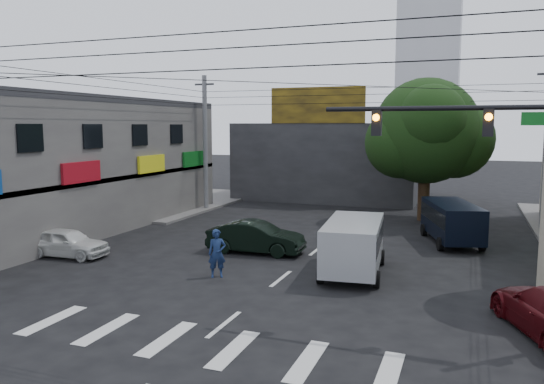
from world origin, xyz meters
The scene contains 14 objects.
ground centered at (0.00, 0.00, 0.00)m, with size 160.00×160.00×0.00m, color black.
sidewalk_far_left centered at (-18.00, 18.00, 0.07)m, with size 16.00×16.00×0.15m, color #514F4C.
building_left centered at (-18.00, 6.00, 3.50)m, with size 14.00×24.00×7.00m, color #4C4946.
building_far centered at (-4.00, 26.00, 3.00)m, with size 14.00×10.00×6.00m, color #232326.
billboard centered at (-4.00, 21.10, 7.30)m, with size 7.00×0.30×2.60m, color olive.
tower_distant centered at (0.00, 70.00, 22.00)m, with size 9.00×9.00×44.00m, color silver.
street_tree centered at (4.00, 17.00, 5.47)m, with size 6.40×6.40×8.70m.
traffic_gantry centered at (7.82, -1.00, 4.83)m, with size 7.10×0.35×7.20m.
utility_pole_far_left centered at (-10.50, 16.00, 4.60)m, with size 0.32×0.32×9.20m, color #59595B.
dark_sedan centered at (-2.48, 5.54, 0.73)m, with size 4.50×1.74×1.46m, color black.
white_compact centered at (-10.11, 1.92, 0.65)m, with size 3.87×1.75×1.29m, color silver.
silver_minivan centered at (2.42, 3.70, 1.05)m, with size 2.54×5.07×2.10m, color #A6AAAE, non-canonical shape.
navy_van centered at (5.86, 10.84, 1.01)m, with size 3.31×5.38×2.02m, color black, non-canonical shape.
traffic_officer centered at (-2.40, 1.39, 0.94)m, with size 0.82×0.74×1.87m, color #152449.
Camera 1 is at (6.58, -16.55, 5.82)m, focal length 35.00 mm.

